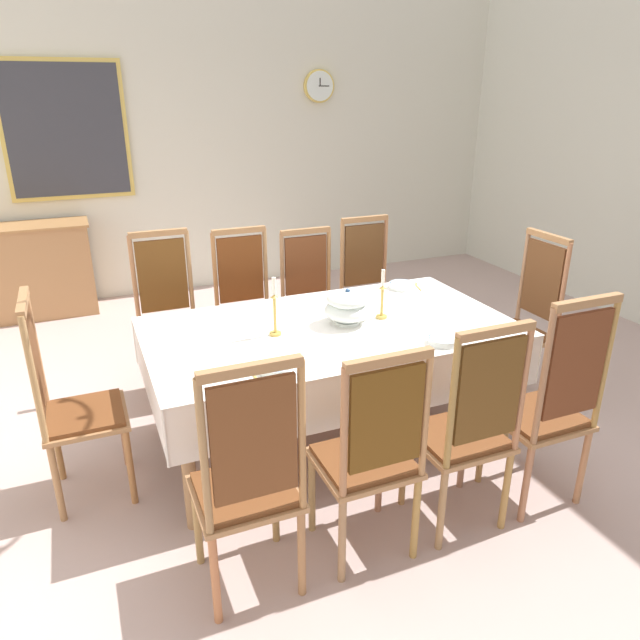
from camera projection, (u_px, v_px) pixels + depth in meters
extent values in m
cube|color=#B89E97|center=(321.00, 428.00, 3.92)|extent=(7.02, 6.52, 0.04)
cube|color=silver|center=(199.00, 124.00, 6.09)|extent=(7.02, 0.08, 3.51)
cylinder|color=#9A7049|center=(188.00, 466.00, 2.88)|extent=(0.07, 0.07, 0.74)
cylinder|color=#9B7444|center=(509.00, 392.00, 3.59)|extent=(0.07, 0.07, 0.74)
cylinder|color=#A37050|center=(158.00, 379.00, 3.74)|extent=(0.07, 0.07, 0.74)
cylinder|color=#A7753D|center=(422.00, 333.00, 4.44)|extent=(0.07, 0.07, 0.74)
cube|color=#A76D4C|center=(330.00, 337.00, 3.54)|extent=(2.04, 1.08, 0.08)
cube|color=#A37247|center=(330.00, 329.00, 3.52)|extent=(2.16, 1.20, 0.03)
cube|color=white|center=(330.00, 326.00, 3.52)|extent=(2.18, 1.22, 0.00)
cube|color=white|center=(376.00, 394.00, 3.06)|extent=(2.18, 0.00, 0.31)
cube|color=white|center=(296.00, 317.00, 4.09)|extent=(2.18, 0.00, 0.31)
cube|color=white|center=(148.00, 382.00, 3.19)|extent=(0.00, 1.22, 0.31)
cube|color=white|center=(476.00, 324.00, 3.96)|extent=(0.00, 1.22, 0.31)
cylinder|color=#A27C48|center=(197.00, 523.00, 2.71)|extent=(0.04, 0.04, 0.46)
cylinder|color=olive|center=(275.00, 502.00, 2.84)|extent=(0.04, 0.04, 0.46)
cylinder|color=#AD6942|center=(215.00, 579.00, 2.40)|extent=(0.04, 0.04, 0.46)
cylinder|color=#9C6B43|center=(302.00, 553.00, 2.53)|extent=(0.04, 0.04, 0.46)
cube|color=#A37247|center=(245.00, 493.00, 2.53)|extent=(0.44, 0.42, 0.03)
cube|color=brown|center=(245.00, 489.00, 2.52)|extent=(0.40, 0.38, 0.02)
cylinder|color=#997147|center=(204.00, 460.00, 2.17)|extent=(0.03, 0.03, 0.68)
cylinder|color=#A57343|center=(302.00, 437.00, 2.31)|extent=(0.03, 0.03, 0.68)
cube|color=brown|center=(254.00, 441.00, 2.23)|extent=(0.34, 0.02, 0.51)
cube|color=#A37247|center=(251.00, 369.00, 2.11)|extent=(0.40, 0.04, 0.04)
cylinder|color=#997048|center=(207.00, 372.00, 4.14)|extent=(0.04, 0.04, 0.46)
cylinder|color=#99694B|center=(152.00, 382.00, 4.01)|extent=(0.04, 0.04, 0.46)
cylinder|color=#A36B51|center=(196.00, 352.00, 4.45)|extent=(0.04, 0.04, 0.46)
cylinder|color=#A46B4C|center=(145.00, 361.00, 4.32)|extent=(0.04, 0.04, 0.46)
cube|color=#A37247|center=(172.00, 336.00, 4.14)|extent=(0.44, 0.42, 0.03)
cube|color=brown|center=(172.00, 332.00, 4.13)|extent=(0.40, 0.38, 0.02)
cylinder|color=#A2784F|center=(190.00, 277.00, 4.24)|extent=(0.03, 0.03, 0.69)
cylinder|color=#A76F48|center=(135.00, 284.00, 4.10)|extent=(0.03, 0.03, 0.69)
cube|color=brown|center=(162.00, 276.00, 4.16)|extent=(0.34, 0.02, 0.52)
cube|color=#A37247|center=(158.00, 233.00, 4.04)|extent=(0.40, 0.04, 0.04)
cylinder|color=#9C7B4A|center=(312.00, 493.00, 2.91)|extent=(0.04, 0.04, 0.46)
cylinder|color=#A36D4F|center=(379.00, 474.00, 3.05)|extent=(0.04, 0.04, 0.46)
cylinder|color=#9B734E|center=(342.00, 541.00, 2.60)|extent=(0.04, 0.04, 0.46)
cylinder|color=#A0793E|center=(416.00, 518.00, 2.74)|extent=(0.04, 0.04, 0.46)
cube|color=#A37247|center=(364.00, 463.00, 2.74)|extent=(0.44, 0.42, 0.03)
cube|color=brown|center=(364.00, 459.00, 2.73)|extent=(0.40, 0.38, 0.02)
cylinder|color=#A8704A|center=(344.00, 435.00, 2.39)|extent=(0.03, 0.03, 0.61)
cylinder|color=#AD794B|center=(426.00, 415.00, 2.53)|extent=(0.03, 0.03, 0.61)
cube|color=brown|center=(386.00, 419.00, 2.44)|extent=(0.34, 0.02, 0.46)
cube|color=#A37247|center=(389.00, 359.00, 2.34)|extent=(0.40, 0.04, 0.04)
cylinder|color=#9C6D4B|center=(283.00, 359.00, 4.35)|extent=(0.04, 0.04, 0.46)
cylinder|color=olive|center=(233.00, 367.00, 4.21)|extent=(0.04, 0.04, 0.46)
cylinder|color=#AB7545|center=(268.00, 341.00, 4.66)|extent=(0.04, 0.04, 0.46)
cylinder|color=#A4724F|center=(221.00, 348.00, 4.52)|extent=(0.04, 0.04, 0.46)
cube|color=#A37247|center=(250.00, 324.00, 4.35)|extent=(0.44, 0.42, 0.03)
cube|color=brown|center=(250.00, 321.00, 4.34)|extent=(0.40, 0.38, 0.02)
cylinder|color=#A2784D|center=(266.00, 270.00, 4.45)|extent=(0.03, 0.03, 0.65)
cylinder|color=#A76E40|center=(215.00, 276.00, 4.31)|extent=(0.03, 0.03, 0.65)
cube|color=brown|center=(241.00, 269.00, 4.37)|extent=(0.34, 0.02, 0.50)
cube|color=#A37247|center=(239.00, 231.00, 4.26)|extent=(0.40, 0.04, 0.04)
cylinder|color=#A47643|center=(403.00, 468.00, 3.10)|extent=(0.04, 0.04, 0.46)
cylinder|color=#9A6B51|center=(463.00, 452.00, 3.24)|extent=(0.04, 0.04, 0.46)
cylinder|color=#9A734B|center=(442.00, 510.00, 2.79)|extent=(0.04, 0.04, 0.46)
cylinder|color=#A0763F|center=(506.00, 490.00, 2.93)|extent=(0.04, 0.04, 0.46)
cube|color=#A37247|center=(457.00, 439.00, 2.92)|extent=(0.44, 0.42, 0.03)
cube|color=brown|center=(458.00, 435.00, 2.91)|extent=(0.40, 0.38, 0.02)
cylinder|color=olive|center=(452.00, 405.00, 2.57)|extent=(0.03, 0.03, 0.65)
cylinder|color=#AC704B|center=(523.00, 389.00, 2.71)|extent=(0.03, 0.03, 0.65)
cube|color=brown|center=(489.00, 391.00, 2.62)|extent=(0.34, 0.02, 0.49)
cube|color=#A37247|center=(496.00, 331.00, 2.52)|extent=(0.40, 0.04, 0.04)
cylinder|color=olive|center=(347.00, 347.00, 4.54)|extent=(0.04, 0.04, 0.46)
cylinder|color=#996F51|center=(301.00, 355.00, 4.40)|extent=(0.04, 0.04, 0.46)
cylinder|color=#A6754C|center=(328.00, 331.00, 4.85)|extent=(0.04, 0.04, 0.46)
cylinder|color=#AB7148|center=(285.00, 338.00, 4.71)|extent=(0.04, 0.04, 0.46)
cube|color=#A37247|center=(315.00, 314.00, 4.53)|extent=(0.44, 0.42, 0.03)
cube|color=brown|center=(315.00, 311.00, 4.52)|extent=(0.40, 0.38, 0.02)
cylinder|color=#A87545|center=(329.00, 266.00, 4.65)|extent=(0.03, 0.03, 0.60)
cylinder|color=#9D714E|center=(282.00, 272.00, 4.51)|extent=(0.03, 0.03, 0.60)
cube|color=brown|center=(306.00, 265.00, 4.57)|extent=(0.34, 0.02, 0.46)
cube|color=#A37247|center=(305.00, 231.00, 4.47)|extent=(0.40, 0.04, 0.04)
cylinder|color=#A17440|center=(482.00, 447.00, 3.28)|extent=(0.04, 0.04, 0.46)
cylinder|color=#9C694F|center=(535.00, 433.00, 3.42)|extent=(0.04, 0.04, 0.46)
cylinder|color=#A26A4B|center=(526.00, 484.00, 2.97)|extent=(0.04, 0.04, 0.46)
cylinder|color=#AB724C|center=(583.00, 467.00, 3.11)|extent=(0.04, 0.04, 0.46)
cube|color=#A37247|center=(537.00, 418.00, 3.11)|extent=(0.44, 0.42, 0.03)
cube|color=brown|center=(538.00, 414.00, 3.10)|extent=(0.40, 0.38, 0.02)
cylinder|color=#996A49|center=(543.00, 379.00, 2.74)|extent=(0.03, 0.03, 0.71)
cylinder|color=#A37A3E|center=(606.00, 365.00, 2.88)|extent=(0.03, 0.03, 0.71)
cube|color=brown|center=(577.00, 365.00, 2.79)|extent=(0.34, 0.02, 0.54)
cube|color=#A37247|center=(588.00, 302.00, 2.68)|extent=(0.40, 0.04, 0.04)
cylinder|color=#9F7B4C|center=(403.00, 337.00, 4.72)|extent=(0.04, 0.04, 0.46)
cylinder|color=#9C6F50|center=(361.00, 345.00, 4.58)|extent=(0.04, 0.04, 0.46)
cylinder|color=#A07A45|center=(382.00, 322.00, 5.03)|extent=(0.04, 0.04, 0.46)
cylinder|color=#9B7044|center=(342.00, 329.00, 4.89)|extent=(0.04, 0.04, 0.46)
cube|color=#A37247|center=(373.00, 305.00, 4.72)|extent=(0.44, 0.42, 0.03)
cube|color=brown|center=(373.00, 303.00, 4.71)|extent=(0.40, 0.38, 0.02)
cylinder|color=#A26945|center=(385.00, 256.00, 4.82)|extent=(0.03, 0.03, 0.65)
cylinder|color=#AC7C4F|center=(342.00, 261.00, 4.68)|extent=(0.03, 0.03, 0.65)
cube|color=brown|center=(364.00, 255.00, 4.74)|extent=(0.34, 0.02, 0.50)
cube|color=#A37247|center=(365.00, 219.00, 4.63)|extent=(0.40, 0.04, 0.04)
cylinder|color=#AB6F4D|center=(123.00, 431.00, 3.43)|extent=(0.04, 0.04, 0.46)
cylinder|color=#A96E3F|center=(130.00, 467.00, 3.11)|extent=(0.04, 0.04, 0.46)
cylinder|color=#A6713F|center=(57.00, 444.00, 3.30)|extent=(0.04, 0.04, 0.46)
cylinder|color=#A9784C|center=(57.00, 483.00, 2.98)|extent=(0.04, 0.04, 0.46)
cube|color=#A37247|center=(86.00, 417.00, 3.12)|extent=(0.42, 0.44, 0.03)
cube|color=brown|center=(85.00, 413.00, 3.11)|extent=(0.38, 0.40, 0.02)
cylinder|color=#A97448|center=(36.00, 350.00, 3.09)|extent=(0.03, 0.03, 0.67)
cylinder|color=#A67C4B|center=(34.00, 382.00, 2.75)|extent=(0.03, 0.03, 0.67)
cube|color=brown|center=(34.00, 359.00, 2.91)|extent=(0.02, 0.34, 0.51)
cube|color=#A37247|center=(23.00, 302.00, 2.80)|extent=(0.04, 0.40, 0.04)
cylinder|color=#A57840|center=(507.00, 382.00, 4.00)|extent=(0.04, 0.04, 0.46)
cylinder|color=#A97A48|center=(473.00, 360.00, 4.32)|extent=(0.04, 0.04, 0.46)
cylinder|color=#9F7945|center=(548.00, 373.00, 4.13)|extent=(0.04, 0.04, 0.46)
cylinder|color=#A16948|center=(512.00, 352.00, 4.45)|extent=(0.04, 0.04, 0.46)
cube|color=#A37247|center=(514.00, 336.00, 4.14)|extent=(0.42, 0.44, 0.03)
cube|color=brown|center=(514.00, 333.00, 4.13)|extent=(0.38, 0.40, 0.02)
cylinder|color=#AC6D49|center=(563.00, 293.00, 3.91)|extent=(0.03, 0.03, 0.69)
cylinder|color=#A37451|center=(523.00, 277.00, 4.24)|extent=(0.03, 0.03, 0.69)
cube|color=brown|center=(543.00, 280.00, 4.06)|extent=(0.02, 0.34, 0.52)
cube|color=#A37247|center=(549.00, 236.00, 3.95)|extent=(0.04, 0.40, 0.04)
cylinder|color=white|center=(347.00, 322.00, 3.55)|extent=(0.15, 0.15, 0.02)
ellipsoid|color=white|center=(347.00, 311.00, 3.52)|extent=(0.28, 0.28, 0.13)
ellipsoid|color=silver|center=(347.00, 299.00, 3.50)|extent=(0.25, 0.25, 0.10)
sphere|color=#315486|center=(348.00, 291.00, 3.48)|extent=(0.03, 0.03, 0.03)
cylinder|color=gold|center=(275.00, 334.00, 3.39)|extent=(0.07, 0.07, 0.02)
cylinder|color=gold|center=(275.00, 315.00, 3.34)|extent=(0.02, 0.02, 0.22)
cone|color=gold|center=(274.00, 296.00, 3.30)|extent=(0.04, 0.04, 0.02)
cylinder|color=silver|center=(274.00, 286.00, 3.28)|extent=(0.02, 0.02, 0.10)
cylinder|color=gold|center=(381.00, 317.00, 3.64)|extent=(0.07, 0.07, 0.02)
cylinder|color=gold|center=(382.00, 302.00, 3.60)|extent=(0.02, 0.02, 0.18)
cone|color=gold|center=(383.00, 287.00, 3.56)|extent=(0.04, 0.04, 0.02)
cylinder|color=silver|center=(383.00, 278.00, 3.54)|extent=(0.02, 0.02, 0.10)
cylinder|color=white|center=(402.00, 286.00, 4.17)|extent=(0.18, 0.18, 0.04)
cylinder|color=white|center=(402.00, 285.00, 4.17)|extent=(0.15, 0.15, 0.03)
torus|color=#315486|center=(402.00, 283.00, 4.16)|extent=(0.18, 0.18, 0.01)
cylinder|color=white|center=(275.00, 369.00, 2.94)|extent=(0.16, 0.16, 0.04)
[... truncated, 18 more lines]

